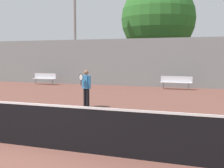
# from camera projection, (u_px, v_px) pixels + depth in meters

# --- Properties ---
(ground_plane) EXTENTS (100.00, 100.00, 0.00)m
(ground_plane) POSITION_uv_depth(u_px,v_px,m) (37.00, 147.00, 7.69)
(ground_plane) COLOR brown
(tennis_net) EXTENTS (12.19, 0.09, 1.09)m
(tennis_net) POSITION_uv_depth(u_px,v_px,m) (37.00, 125.00, 7.65)
(tennis_net) COLOR black
(tennis_net) RESTS_ON ground_plane
(tennis_player) EXTENTS (0.54, 0.51, 1.64)m
(tennis_player) POSITION_uv_depth(u_px,v_px,m) (86.00, 86.00, 13.69)
(tennis_player) COLOR black
(tennis_player) RESTS_ON ground_plane
(bench_courtside_near) EXTENTS (2.15, 0.40, 0.89)m
(bench_courtside_near) POSITION_uv_depth(u_px,v_px,m) (176.00, 81.00, 21.23)
(bench_courtside_near) COLOR silver
(bench_courtside_near) RESTS_ON ground_plane
(bench_courtside_far) EXTENTS (1.96, 0.40, 0.89)m
(bench_courtside_far) POSITION_uv_depth(u_px,v_px,m) (45.00, 77.00, 24.95)
(bench_courtside_far) COLOR silver
(bench_courtside_far) RESTS_ON ground_plane
(light_pole_near_left) EXTENTS (0.90, 0.60, 11.72)m
(light_pole_near_left) POSITION_uv_depth(u_px,v_px,m) (74.00, 1.00, 24.96)
(light_pole_near_left) COLOR #939399
(light_pole_near_left) RESTS_ON ground_plane
(back_fence) EXTENTS (32.26, 0.06, 3.58)m
(back_fence) POSITION_uv_depth(u_px,v_px,m) (166.00, 63.00, 22.60)
(back_fence) COLOR gray
(back_fence) RESTS_ON ground_plane
(tree_green_broad) EXTENTS (6.62, 6.62, 8.92)m
(tree_green_broad) POSITION_uv_depth(u_px,v_px,m) (158.00, 19.00, 27.85)
(tree_green_broad) COLOR brown
(tree_green_broad) RESTS_ON ground_plane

